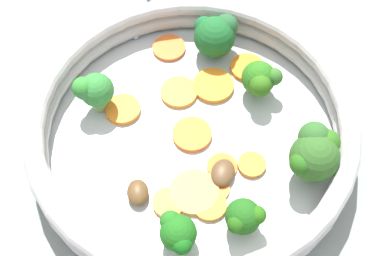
# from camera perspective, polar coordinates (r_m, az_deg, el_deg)

# --- Properties ---
(ground_plane) EXTENTS (4.00, 4.00, 0.00)m
(ground_plane) POSITION_cam_1_polar(r_m,az_deg,el_deg) (0.56, 0.00, -1.69)
(ground_plane) COLOR gray
(skillet) EXTENTS (0.31, 0.31, 0.02)m
(skillet) POSITION_cam_1_polar(r_m,az_deg,el_deg) (0.56, 0.00, -1.27)
(skillet) COLOR #B2B5B7
(skillet) RESTS_ON ground_plane
(skillet_rim_wall) EXTENTS (0.33, 0.33, 0.04)m
(skillet_rim_wall) POSITION_cam_1_polar(r_m,az_deg,el_deg) (0.53, 0.00, 0.29)
(skillet_rim_wall) COLOR #B8B2B4
(skillet_rim_wall) RESTS_ON skillet
(skillet_rivet_left) EXTENTS (0.01, 0.01, 0.01)m
(skillet_rivet_left) POSITION_cam_1_polar(r_m,az_deg,el_deg) (0.64, 0.63, 10.86)
(skillet_rivet_left) COLOR #B7B2BC
(skillet_rivet_left) RESTS_ON skillet
(skillet_rivet_right) EXTENTS (0.01, 0.01, 0.01)m
(skillet_rivet_right) POSITION_cam_1_polar(r_m,az_deg,el_deg) (0.63, -6.06, 9.80)
(skillet_rivet_right) COLOR #B2B1B6
(skillet_rivet_right) RESTS_ON skillet
(carrot_slice_0) EXTENTS (0.05, 0.05, 0.00)m
(carrot_slice_0) POSITION_cam_1_polar(r_m,az_deg,el_deg) (0.51, 1.87, -8.17)
(carrot_slice_0) COLOR orange
(carrot_slice_0) RESTS_ON skillet
(carrot_slice_1) EXTENTS (0.05, 0.05, 0.01)m
(carrot_slice_1) POSITION_cam_1_polar(r_m,az_deg,el_deg) (0.54, 0.11, -1.18)
(carrot_slice_1) COLOR orange
(carrot_slice_1) RESTS_ON skillet
(carrot_slice_2) EXTENTS (0.04, 0.04, 0.00)m
(carrot_slice_2) POSITION_cam_1_polar(r_m,az_deg,el_deg) (0.53, 3.20, -4.17)
(carrot_slice_2) COLOR orange
(carrot_slice_2) RESTS_ON skillet
(carrot_slice_3) EXTENTS (0.05, 0.05, 0.01)m
(carrot_slice_3) POSITION_cam_1_polar(r_m,az_deg,el_deg) (0.58, -1.40, 3.83)
(carrot_slice_3) COLOR orange
(carrot_slice_3) RESTS_ON skillet
(carrot_slice_4) EXTENTS (0.05, 0.05, 0.00)m
(carrot_slice_4) POSITION_cam_1_polar(r_m,az_deg,el_deg) (0.62, -2.47, 8.52)
(carrot_slice_4) COLOR orange
(carrot_slice_4) RESTS_ON skillet
(carrot_slice_5) EXTENTS (0.05, 0.05, 0.01)m
(carrot_slice_5) POSITION_cam_1_polar(r_m,az_deg,el_deg) (0.60, 5.91, 6.43)
(carrot_slice_5) COLOR orange
(carrot_slice_5) RESTS_ON skillet
(carrot_slice_6) EXTENTS (0.04, 0.04, 0.00)m
(carrot_slice_6) POSITION_cam_1_polar(r_m,az_deg,el_deg) (0.52, 2.31, -6.46)
(carrot_slice_6) COLOR orange
(carrot_slice_6) RESTS_ON skillet
(carrot_slice_7) EXTENTS (0.05, 0.05, 0.01)m
(carrot_slice_7) POSITION_cam_1_polar(r_m,az_deg,el_deg) (0.57, -7.37, 1.98)
(carrot_slice_7) COLOR orange
(carrot_slice_7) RESTS_ON skillet
(carrot_slice_8) EXTENTS (0.04, 0.04, 0.00)m
(carrot_slice_8) POSITION_cam_1_polar(r_m,az_deg,el_deg) (0.53, 6.39, -3.92)
(carrot_slice_8) COLOR orange
(carrot_slice_8) RESTS_ON skillet
(carrot_slice_9) EXTENTS (0.06, 0.06, 0.01)m
(carrot_slice_9) POSITION_cam_1_polar(r_m,az_deg,el_deg) (0.52, 0.24, -6.85)
(carrot_slice_9) COLOR orange
(carrot_slice_9) RESTS_ON skillet
(carrot_slice_10) EXTENTS (0.05, 0.05, 0.01)m
(carrot_slice_10) POSITION_cam_1_polar(r_m,az_deg,el_deg) (0.58, 2.29, 4.55)
(carrot_slice_10) COLOR orange
(carrot_slice_10) RESTS_ON skillet
(carrot_slice_11) EXTENTS (0.04, 0.04, 0.00)m
(carrot_slice_11) POSITION_cam_1_polar(r_m,az_deg,el_deg) (0.51, -2.50, -7.95)
(carrot_slice_11) COLOR orange
(carrot_slice_11) RESTS_ON skillet
(broccoli_floret_0) EXTENTS (0.05, 0.05, 0.05)m
(broccoli_floret_0) POSITION_cam_1_polar(r_m,az_deg,el_deg) (0.59, 2.49, 9.92)
(broccoli_floret_0) COLOR #638D54
(broccoli_floret_0) RESTS_ON skillet
(broccoli_floret_1) EXTENTS (0.05, 0.06, 0.06)m
(broccoli_floret_1) POSITION_cam_1_polar(r_m,az_deg,el_deg) (0.51, 12.97, -2.62)
(broccoli_floret_1) COLOR #7DA963
(broccoli_floret_1) RESTS_ON skillet
(broccoli_floret_2) EXTENTS (0.04, 0.03, 0.04)m
(broccoli_floret_2) POSITION_cam_1_polar(r_m,az_deg,el_deg) (0.48, -1.54, -11.12)
(broccoli_floret_2) COLOR #71A45B
(broccoli_floret_2) RESTS_ON skillet
(broccoli_floret_3) EXTENTS (0.04, 0.04, 0.04)m
(broccoli_floret_3) POSITION_cam_1_polar(r_m,az_deg,el_deg) (0.56, 7.49, 4.97)
(broccoli_floret_3) COLOR #679850
(broccoli_floret_3) RESTS_ON skillet
(broccoli_floret_4) EXTENTS (0.04, 0.04, 0.05)m
(broccoli_floret_4) POSITION_cam_1_polar(r_m,az_deg,el_deg) (0.55, -10.50, 3.96)
(broccoli_floret_4) COLOR #7DA35B
(broccoli_floret_4) RESTS_ON skillet
(broccoli_floret_5) EXTENTS (0.03, 0.04, 0.04)m
(broccoli_floret_5) POSITION_cam_1_polar(r_m,az_deg,el_deg) (0.49, 5.55, -9.46)
(broccoli_floret_5) COLOR #628B43
(broccoli_floret_5) RESTS_ON skillet
(mushroom_piece_0) EXTENTS (0.04, 0.04, 0.01)m
(mushroom_piece_0) POSITION_cam_1_polar(r_m,az_deg,el_deg) (0.52, 3.32, -4.80)
(mushroom_piece_0) COLOR brown
(mushroom_piece_0) RESTS_ON skillet
(mushroom_piece_1) EXTENTS (0.03, 0.03, 0.01)m
(mushroom_piece_1) POSITION_cam_1_polar(r_m,az_deg,el_deg) (0.51, -5.80, -6.86)
(mushroom_piece_1) COLOR brown
(mushroom_piece_1) RESTS_ON skillet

